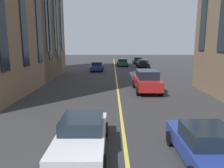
# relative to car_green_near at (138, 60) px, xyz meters

# --- Properties ---
(lane_centre_line) EXTENTS (80.00, 0.16, 0.01)m
(lane_centre_line) POSITION_rel_car_green_near_xyz_m (-24.70, 4.90, -0.70)
(lane_centre_line) COLOR #D8C64C
(lane_centre_line) RESTS_ON ground_plane
(car_green_near) EXTENTS (4.40, 1.95, 1.37)m
(car_green_near) POSITION_rel_car_green_near_xyz_m (0.00, 0.00, 0.00)
(car_green_near) COLOR #1E6038
(car_green_near) RESTS_ON ground_plane
(car_black_oncoming) EXTENTS (4.40, 1.95, 1.37)m
(car_black_oncoming) POSITION_rel_car_green_near_xyz_m (-7.46, 0.00, 0.00)
(car_black_oncoming) COLOR black
(car_black_oncoming) RESTS_ON ground_plane
(car_white_mid) EXTENTS (4.40, 1.95, 1.37)m
(car_white_mid) POSITION_rel_car_green_near_xyz_m (-37.04, 6.61, 0.00)
(car_white_mid) COLOR silver
(car_white_mid) RESTS_ON ground_plane
(car_blue_parked_b) EXTENTS (3.90, 1.89, 1.40)m
(car_blue_parked_b) POSITION_rel_car_green_near_xyz_m (-37.89, 2.18, -0.00)
(car_blue_parked_b) COLOR navy
(car_blue_parked_b) RESTS_ON ground_plane
(car_red_parked_a) EXTENTS (4.70, 2.14, 1.88)m
(car_red_parked_a) POSITION_rel_car_green_near_xyz_m (-26.36, 2.36, 0.27)
(car_red_parked_a) COLOR #B21E1E
(car_red_parked_a) RESTS_ON ground_plane
(car_blue_far) EXTENTS (3.90, 1.89, 1.40)m
(car_blue_far) POSITION_rel_car_green_near_xyz_m (-12.06, 7.72, -0.00)
(car_blue_far) COLOR navy
(car_blue_far) RESTS_ON ground_plane
(car_green_trailing) EXTENTS (4.40, 1.95, 1.37)m
(car_green_trailing) POSITION_rel_car_green_near_xyz_m (-4.65, 3.45, 0.00)
(car_green_trailing) COLOR #1E6038
(car_green_trailing) RESTS_ON ground_plane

